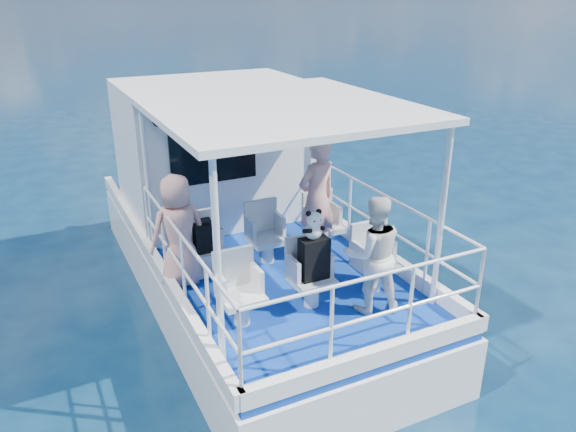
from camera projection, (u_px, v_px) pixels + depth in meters
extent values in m
plane|color=#08213C|center=(274.00, 323.00, 8.05)|extent=(2000.00, 2000.00, 0.00)
cube|color=white|center=(248.00, 291.00, 8.88)|extent=(3.00, 7.00, 1.60)
cube|color=navy|center=(246.00, 243.00, 8.55)|extent=(2.90, 6.90, 0.10)
cube|color=white|center=(214.00, 149.00, 9.20)|extent=(2.85, 2.00, 2.20)
cube|color=white|center=(279.00, 107.00, 6.69)|extent=(3.00, 3.20, 0.08)
cylinder|color=white|center=(218.00, 268.00, 5.33)|extent=(0.07, 0.07, 2.20)
cylinder|color=white|center=(441.00, 220.00, 6.42)|extent=(0.07, 0.07, 2.20)
cylinder|color=white|center=(148.00, 180.00, 7.74)|extent=(0.07, 0.07, 2.20)
cylinder|color=white|center=(319.00, 156.00, 8.83)|extent=(0.07, 0.07, 2.20)
cube|color=silver|center=(205.00, 262.00, 7.43)|extent=(0.48, 0.46, 0.38)
cube|color=silver|center=(267.00, 249.00, 7.80)|extent=(0.48, 0.46, 0.38)
cube|color=silver|center=(324.00, 237.00, 8.16)|extent=(0.48, 0.46, 0.38)
cube|color=silver|center=(242.00, 309.00, 6.35)|extent=(0.48, 0.46, 0.38)
cube|color=silver|center=(312.00, 291.00, 6.72)|extent=(0.48, 0.46, 0.38)
cube|color=silver|center=(374.00, 276.00, 7.08)|extent=(0.48, 0.46, 0.38)
imported|color=#D9998C|center=(179.00, 232.00, 7.00)|extent=(0.58, 0.44, 1.48)
imported|color=#DD988F|center=(317.00, 199.00, 7.72)|extent=(0.71, 0.55, 1.73)
imported|color=white|center=(373.00, 255.00, 6.45)|extent=(0.83, 0.72, 1.43)
cube|color=black|center=(206.00, 237.00, 7.24)|extent=(0.30, 0.17, 0.39)
cube|color=black|center=(314.00, 259.00, 6.54)|extent=(0.34, 0.19, 0.51)
cube|color=black|center=(206.00, 221.00, 7.17)|extent=(0.11, 0.07, 0.07)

